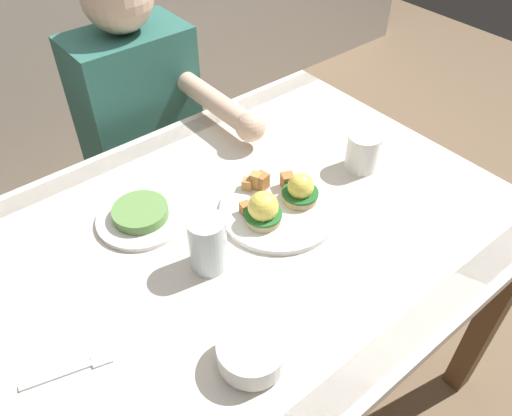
% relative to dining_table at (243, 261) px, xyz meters
% --- Properties ---
extents(ground_plane, '(6.00, 6.00, 0.00)m').
position_rel_dining_table_xyz_m(ground_plane, '(0.00, 0.00, -0.63)').
color(ground_plane, '#7F664C').
extents(dining_table, '(1.20, 0.90, 0.74)m').
position_rel_dining_table_xyz_m(dining_table, '(0.00, 0.00, 0.00)').
color(dining_table, silver).
rests_on(dining_table, ground_plane).
extents(eggs_benedict_plate, '(0.27, 0.27, 0.09)m').
position_rel_dining_table_xyz_m(eggs_benedict_plate, '(0.10, -0.01, 0.13)').
color(eggs_benedict_plate, white).
rests_on(eggs_benedict_plate, dining_table).
extents(fruit_bowl, '(0.12, 0.12, 0.05)m').
position_rel_dining_table_xyz_m(fruit_bowl, '(-0.19, -0.27, 0.14)').
color(fruit_bowl, white).
rests_on(fruit_bowl, dining_table).
extents(coffee_mug, '(0.11, 0.08, 0.09)m').
position_rel_dining_table_xyz_m(coffee_mug, '(0.37, -0.02, 0.16)').
color(coffee_mug, white).
rests_on(coffee_mug, dining_table).
extents(fork, '(0.15, 0.06, 0.00)m').
position_rel_dining_table_xyz_m(fork, '(-0.43, -0.08, 0.11)').
color(fork, silver).
rests_on(fork, dining_table).
extents(water_glass_near, '(0.08, 0.08, 0.12)m').
position_rel_dining_table_xyz_m(water_glass_near, '(-0.12, -0.04, 0.16)').
color(water_glass_near, silver).
rests_on(water_glass_near, dining_table).
extents(side_plate, '(0.20, 0.20, 0.04)m').
position_rel_dining_table_xyz_m(side_plate, '(-0.16, 0.17, 0.12)').
color(side_plate, white).
rests_on(side_plate, dining_table).
extents(diner_person, '(0.34, 0.54, 1.14)m').
position_rel_dining_table_xyz_m(diner_person, '(0.09, 0.60, 0.02)').
color(diner_person, '#33333D').
rests_on(diner_person, ground_plane).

